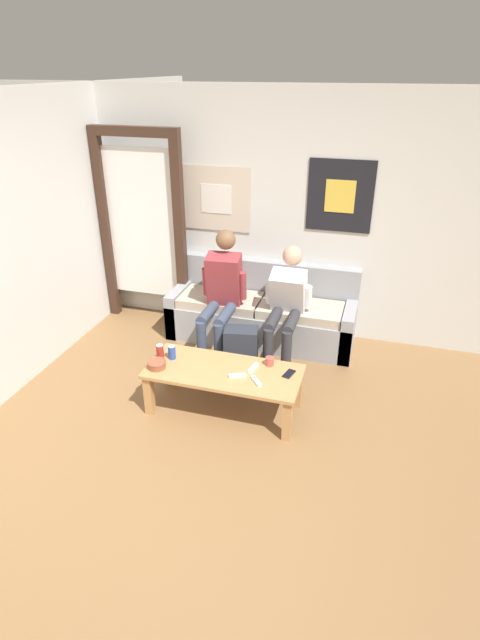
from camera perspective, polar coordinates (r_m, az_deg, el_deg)
The scene contains 16 objects.
ground_plane at distance 3.76m, azimuth -4.76°, elevation -18.88°, with size 18.00×18.00×0.00m, color brown.
wall_back at distance 5.33m, azimuth 4.96°, elevation 11.60°, with size 10.00×0.07×2.55m.
door_frame at distance 5.66m, azimuth -11.21°, elevation 11.28°, with size 1.00×0.10×2.15m.
couch at distance 5.42m, azimuth 2.50°, elevation 0.66°, with size 1.99×0.65×0.81m.
coffee_table at distance 4.27m, azimuth -1.84°, elevation -6.47°, with size 1.31×0.57×0.40m.
person_seated_adult at distance 5.03m, azimuth -2.16°, elevation 3.38°, with size 0.47×0.83×1.25m.
person_seated_teen at distance 4.92m, azimuth 5.29°, elevation 1.97°, with size 0.47×0.86×1.12m.
backpack at distance 4.85m, azimuth 0.10°, elevation -3.60°, with size 0.35×0.28×0.46m.
ceramic_bowl at distance 4.30m, azimuth -9.49°, elevation -4.98°, with size 0.16×0.16×0.07m.
pillar_candle at distance 4.29m, azimuth 3.39°, elevation -4.73°, with size 0.07×0.07×0.09m.
drink_can_blue at distance 4.40m, azimuth -7.79°, elevation -3.67°, with size 0.07×0.07×0.12m.
drink_can_red at distance 4.43m, azimuth -9.12°, elevation -3.56°, with size 0.07×0.07×0.12m.
game_controller_near_left at distance 4.14m, azimuth -0.31°, elevation -6.37°, with size 0.15×0.09×0.03m.
game_controller_near_right at distance 4.24m, azimuth 1.53°, elevation -5.50°, with size 0.06×0.15×0.03m.
game_controller_far_center at distance 4.07m, azimuth 1.85°, elevation -6.98°, with size 0.12×0.13×0.03m.
cell_phone at distance 4.19m, azimuth 5.62°, elevation -6.13°, with size 0.10×0.15×0.01m.
Camera 1 is at (1.02, -2.41, 2.71)m, focal length 28.00 mm.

